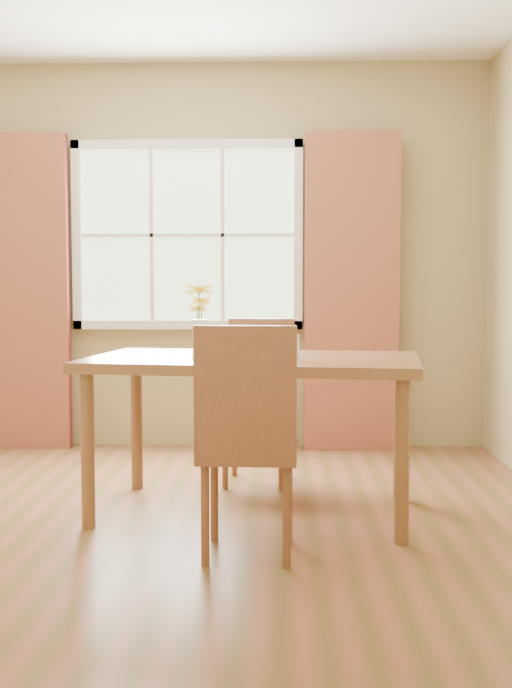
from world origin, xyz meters
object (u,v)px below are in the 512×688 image
object	(u,v)px
chair_far	(259,392)
dining_table	(253,373)
water_glass	(291,347)
croissant_sandwich	(230,344)
flower_vase	(199,311)
chair_near	(247,432)

from	to	relation	value
chair_far	dining_table	bearing A→B (deg)	-84.50
dining_table	water_glass	distance (m)	0.26
croissant_sandwich	flower_vase	distance (m)	0.39
water_glass	flower_vase	xyz separation A→B (m)	(-0.48, 0.31, 0.16)
dining_table	chair_far	distance (m)	0.73
chair_far	chair_near	bearing A→B (deg)	-84.25
dining_table	flower_vase	bearing A→B (deg)	152.70
chair_far	croissant_sandwich	bearing A→B (deg)	-92.25
chair_near	chair_far	world-z (taller)	chair_near
croissant_sandwich	water_glass	size ratio (longest dim) A/B	1.34
dining_table	chair_near	world-z (taller)	chair_near
water_glass	flower_vase	distance (m)	0.59
chair_far	croissant_sandwich	xyz separation A→B (m)	(-0.12, -0.81, 0.34)
water_glass	croissant_sandwich	bearing A→B (deg)	-179.99
dining_table	croissant_sandwich	world-z (taller)	croissant_sandwich
chair_far	water_glass	xyz separation A→B (m)	(0.18, -0.81, 0.33)
dining_table	croissant_sandwich	bearing A→B (deg)	-128.17
dining_table	chair_near	size ratio (longest dim) A/B	1.75
croissant_sandwich	dining_table	bearing A→B (deg)	47.13
dining_table	water_glass	size ratio (longest dim) A/B	14.68
dining_table	chair_near	distance (m)	0.73
dining_table	water_glass	xyz separation A→B (m)	(0.19, -0.11, 0.14)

